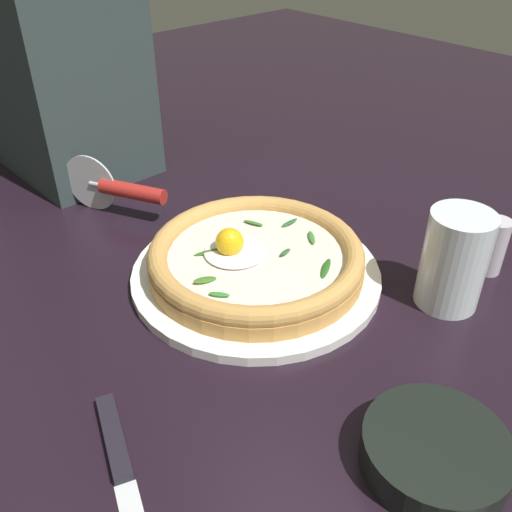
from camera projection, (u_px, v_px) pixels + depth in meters
The scene contains 8 objects.
ground_plane at pixel (271, 302), 0.67m from camera, with size 2.40×2.40×0.03m, color black.
pizza_plate at pixel (256, 274), 0.68m from camera, with size 0.30×0.30×0.01m, color white.
pizza at pixel (255, 257), 0.67m from camera, with size 0.26×0.26×0.06m.
side_bowl at pixel (435, 452), 0.46m from camera, with size 0.12×0.12×0.03m, color black.
pizza_cutter at pixel (119, 189), 0.79m from camera, with size 0.08×0.15×0.08m.
table_knife at pixel (122, 471), 0.46m from camera, with size 0.09×0.23×0.01m.
drinking_glass at pixel (453, 266), 0.62m from camera, with size 0.07×0.07×0.11m.
pepper_shaker at pixel (493, 246), 0.68m from camera, with size 0.03×0.03×0.07m, color silver.
Camera 1 is at (0.36, 0.37, 0.41)m, focal length 39.11 mm.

